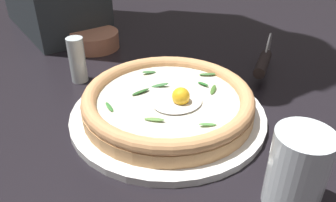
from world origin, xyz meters
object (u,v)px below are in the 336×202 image
(pizza, at_px, (168,101))
(drinking_glass, at_px, (296,175))
(pizza_cutter, at_px, (264,60))
(side_bowl, at_px, (95,40))
(pepper_shaker, at_px, (77,60))

(pizza, xyz_separation_m, drinking_glass, (-0.06, 0.23, 0.01))
(pizza_cutter, bearing_deg, drinking_glass, 57.37)
(drinking_glass, bearing_deg, pizza, -76.04)
(pizza_cutter, distance_m, drinking_glass, 0.33)
(side_bowl, bearing_deg, drinking_glass, 98.95)
(pizza_cutter, xyz_separation_m, drinking_glass, (0.18, 0.28, 0.01))
(side_bowl, relative_size, pizza_cutter, 0.96)
(side_bowl, distance_m, pepper_shaker, 0.17)
(side_bowl, distance_m, pizza_cutter, 0.39)
(drinking_glass, relative_size, pepper_shaker, 1.16)
(drinking_glass, height_order, pepper_shaker, drinking_glass)
(pizza_cutter, bearing_deg, pepper_shaker, -22.55)
(side_bowl, height_order, pizza_cutter, pizza_cutter)
(drinking_glass, bearing_deg, side_bowl, -81.05)
(side_bowl, xyz_separation_m, pizza_cutter, (-0.27, 0.29, 0.02))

